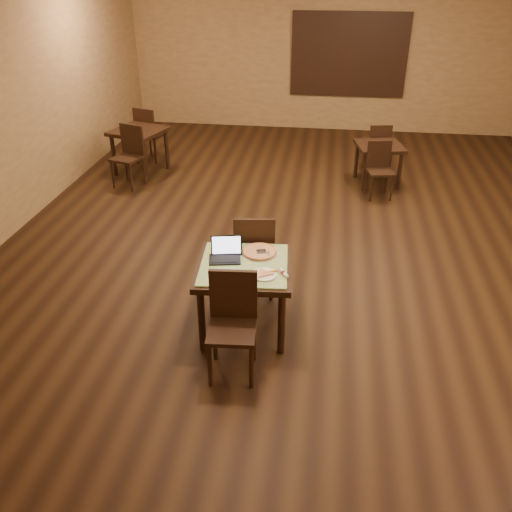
# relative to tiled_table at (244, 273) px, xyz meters

# --- Properties ---
(ground) EXTENTS (10.00, 10.00, 0.00)m
(ground) POSITION_rel_tiled_table_xyz_m (0.50, 2.29, -0.66)
(ground) COLOR black
(ground) RESTS_ON ground
(wall_back) EXTENTS (8.00, 0.02, 3.00)m
(wall_back) POSITION_rel_tiled_table_xyz_m (0.50, 7.29, 0.84)
(wall_back) COLOR #987C4D
(wall_back) RESTS_ON ground
(wall_front) EXTENTS (8.00, 0.02, 3.00)m
(wall_front) POSITION_rel_tiled_table_xyz_m (0.50, -2.71, 0.84)
(wall_front) COLOR #987C4D
(wall_front) RESTS_ON ground
(wall_left) EXTENTS (0.02, 10.00, 3.00)m
(wall_left) POSITION_rel_tiled_table_xyz_m (-3.50, 2.29, 0.84)
(wall_left) COLOR #987C4D
(wall_left) RESTS_ON ground
(mural) EXTENTS (2.34, 0.05, 1.64)m
(mural) POSITION_rel_tiled_table_xyz_m (1.00, 7.25, 0.89)
(mural) COLOR #26508E
(mural) RESTS_ON wall_back
(tiled_table) EXTENTS (0.99, 0.99, 0.76)m
(tiled_table) POSITION_rel_tiled_table_xyz_m (0.00, 0.00, 0.00)
(tiled_table) COLOR black
(tiled_table) RESTS_ON ground
(chair_main_near) EXTENTS (0.46, 0.46, 0.99)m
(chair_main_near) POSITION_rel_tiled_table_xyz_m (-0.01, -0.61, -0.10)
(chair_main_near) COLOR black
(chair_main_near) RESTS_ON ground
(chair_main_far) EXTENTS (0.50, 0.50, 1.01)m
(chair_main_far) POSITION_rel_tiled_table_xyz_m (0.01, 0.61, -0.09)
(chair_main_far) COLOR black
(chair_main_far) RESTS_ON ground
(laptop) EXTENTS (0.34, 0.30, 0.21)m
(laptop) POSITION_rel_tiled_table_xyz_m (-0.20, 0.10, 0.16)
(laptop) COLOR black
(laptop) RESTS_ON tiled_table
(plate) EXTENTS (0.24, 0.24, 0.01)m
(plate) POSITION_rel_tiled_table_xyz_m (0.22, -0.18, 0.11)
(plate) COLOR white
(plate) RESTS_ON tiled_table
(pizza_slice) EXTENTS (0.26, 0.26, 0.02)m
(pizza_slice) POSITION_rel_tiled_table_xyz_m (0.22, -0.18, 0.13)
(pizza_slice) COLOR beige
(pizza_slice) RESTS_ON plate
(pizza_pan) EXTENTS (0.38, 0.38, 0.01)m
(pizza_pan) POSITION_rel_tiled_table_xyz_m (0.12, 0.24, 0.11)
(pizza_pan) COLOR silver
(pizza_pan) RESTS_ON tiled_table
(pizza_whole) EXTENTS (0.34, 0.34, 0.02)m
(pizza_whole) POSITION_rel_tiled_table_xyz_m (0.12, 0.24, 0.12)
(pizza_whole) COLOR beige
(pizza_whole) RESTS_ON pizza_pan
(spatula) EXTENTS (0.15, 0.25, 0.01)m
(spatula) POSITION_rel_tiled_table_xyz_m (0.14, 0.22, 0.13)
(spatula) COLOR silver
(spatula) RESTS_ON pizza_whole
(napkin_roll) EXTENTS (0.11, 0.15, 0.04)m
(napkin_roll) POSITION_rel_tiled_table_xyz_m (0.40, -0.14, 0.12)
(napkin_roll) COLOR white
(napkin_roll) RESTS_ON tiled_table
(other_table_a) EXTENTS (0.84, 0.84, 0.67)m
(other_table_a) POSITION_rel_tiled_table_xyz_m (1.55, 4.23, -0.10)
(other_table_a) COLOR black
(other_table_a) RESTS_ON ground
(other_table_a_chair_near) EXTENTS (0.44, 0.44, 0.87)m
(other_table_a_chair_near) POSITION_rel_tiled_table_xyz_m (1.53, 3.73, -0.17)
(other_table_a_chair_near) COLOR black
(other_table_a_chair_near) RESTS_ON ground
(other_table_a_chair_far) EXTENTS (0.44, 0.44, 0.87)m
(other_table_a_chair_far) POSITION_rel_tiled_table_xyz_m (1.56, 4.74, -0.17)
(other_table_a_chair_far) COLOR black
(other_table_a_chair_far) RESTS_ON ground
(other_table_b) EXTENTS (1.02, 1.02, 0.76)m
(other_table_b) POSITION_rel_tiled_table_xyz_m (-2.50, 4.20, -0.03)
(other_table_b) COLOR black
(other_table_b) RESTS_ON ground
(other_table_b_chair_near) EXTENTS (0.53, 0.53, 0.98)m
(other_table_b_chair_near) POSITION_rel_tiled_table_xyz_m (-2.47, 3.62, -0.11)
(other_table_b_chair_near) COLOR black
(other_table_b_chair_near) RESTS_ON ground
(other_table_b_chair_far) EXTENTS (0.53, 0.53, 0.98)m
(other_table_b_chair_far) POSITION_rel_tiled_table_xyz_m (-2.52, 4.78, -0.11)
(other_table_b_chair_far) COLOR black
(other_table_b_chair_far) RESTS_ON ground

